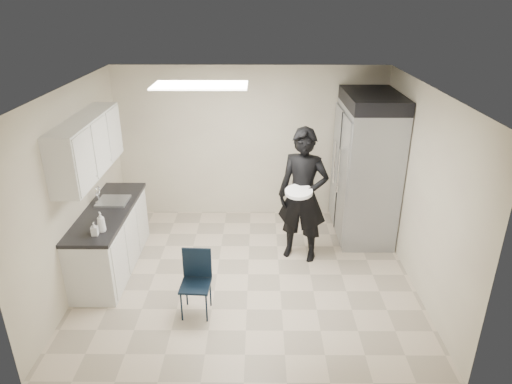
{
  "coord_description": "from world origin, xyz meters",
  "views": [
    {
      "loc": [
        0.15,
        -5.43,
        3.64
      ],
      "look_at": [
        0.11,
        0.2,
        1.18
      ],
      "focal_mm": 32.0,
      "sensor_mm": 36.0,
      "label": 1
    }
  ],
  "objects_px": {
    "lower_counter": "(111,240)",
    "man_tuxedo": "(303,196)",
    "folding_chair": "(195,286)",
    "commercial_fridge": "(366,173)"
  },
  "relations": [
    {
      "from": "folding_chair",
      "to": "man_tuxedo",
      "type": "height_order",
      "value": "man_tuxedo"
    },
    {
      "from": "man_tuxedo",
      "to": "commercial_fridge",
      "type": "bearing_deg",
      "value": 55.56
    },
    {
      "from": "folding_chair",
      "to": "man_tuxedo",
      "type": "relative_size",
      "value": 0.4
    },
    {
      "from": "lower_counter",
      "to": "man_tuxedo",
      "type": "height_order",
      "value": "man_tuxedo"
    },
    {
      "from": "man_tuxedo",
      "to": "folding_chair",
      "type": "bearing_deg",
      "value": -116.45
    },
    {
      "from": "lower_counter",
      "to": "commercial_fridge",
      "type": "distance_m",
      "value": 3.98
    },
    {
      "from": "man_tuxedo",
      "to": "lower_counter",
      "type": "bearing_deg",
      "value": -154.2
    },
    {
      "from": "commercial_fridge",
      "to": "lower_counter",
      "type": "bearing_deg",
      "value": -164.12
    },
    {
      "from": "lower_counter",
      "to": "man_tuxedo",
      "type": "relative_size",
      "value": 0.96
    },
    {
      "from": "lower_counter",
      "to": "folding_chair",
      "type": "bearing_deg",
      "value": -38.07
    }
  ]
}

